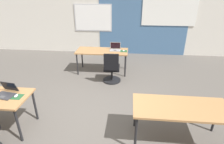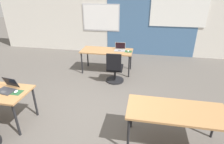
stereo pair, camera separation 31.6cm
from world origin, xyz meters
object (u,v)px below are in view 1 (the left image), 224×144
at_px(desk_near_right, 181,110).
at_px(desk_far_center, 102,52).
at_px(laptop_near_left_inner, 6,92).
at_px(chair_far_right, 112,70).
at_px(mouse_near_left_inner, 16,96).
at_px(mouse_far_right, 124,51).
at_px(laptop_far_right, 115,48).

relative_size(desk_near_right, desk_far_center, 1.00).
height_order(desk_near_right, laptop_near_left_inner, laptop_near_left_inner).
bearing_deg(desk_far_center, chair_far_right, -61.91).
bearing_deg(mouse_near_left_inner, mouse_far_right, 56.72).
xyz_separation_m(desk_near_right, desk_far_center, (-1.75, 2.80, 0.00)).
height_order(desk_far_center, mouse_near_left_inner, mouse_near_left_inner).
distance_m(laptop_near_left_inner, mouse_near_left_inner, 0.22).
height_order(desk_near_right, desk_far_center, same).
relative_size(desk_near_right, mouse_far_right, 16.00).
bearing_deg(desk_far_center, desk_near_right, -57.99).
relative_size(desk_far_center, chair_far_right, 1.74).
relative_size(laptop_near_left_inner, mouse_near_left_inner, 3.55).
height_order(desk_near_right, chair_far_right, chair_far_right).
distance_m(desk_far_center, mouse_near_left_inner, 3.01).
xyz_separation_m(laptop_far_right, chair_far_right, (-0.03, -0.78, -0.39)).
bearing_deg(mouse_far_right, chair_far_right, -113.58).
height_order(desk_far_center, chair_far_right, chair_far_right).
relative_size(mouse_far_right, chair_far_right, 0.11).
bearing_deg(mouse_far_right, mouse_near_left_inner, -123.28).
bearing_deg(mouse_far_right, desk_near_right, -68.92).
height_order(desk_far_center, laptop_far_right, laptop_far_right).
relative_size(laptop_near_left_inner, chair_far_right, 0.41).
bearing_deg(mouse_near_left_inner, chair_far_right, 53.90).
bearing_deg(chair_far_right, desk_far_center, -63.75).
distance_m(mouse_near_left_inner, chair_far_right, 2.61).
bearing_deg(chair_far_right, laptop_near_left_inner, 47.69).
relative_size(desk_near_right, laptop_near_left_inner, 4.29).
height_order(mouse_far_right, chair_far_right, chair_far_right).
bearing_deg(laptop_far_right, laptop_near_left_inner, -123.46).
bearing_deg(mouse_far_right, laptop_near_left_inner, -126.78).
bearing_deg(chair_far_right, laptop_far_right, -94.29).
relative_size(desk_far_center, mouse_near_left_inner, 15.20).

